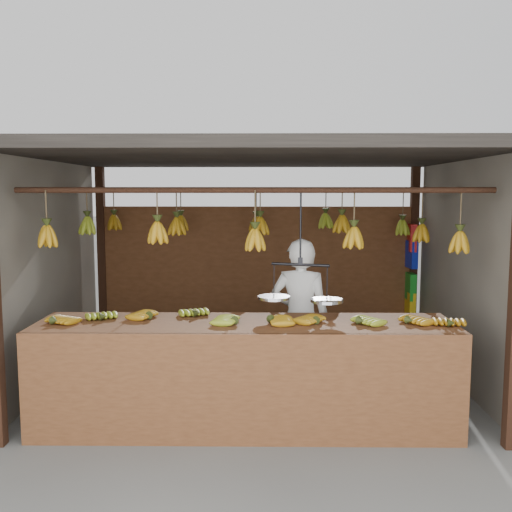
{
  "coord_description": "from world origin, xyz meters",
  "views": [
    {
      "loc": [
        0.07,
        -5.77,
        1.99
      ],
      "look_at": [
        0.0,
        0.3,
        1.3
      ],
      "focal_mm": 40.0,
      "sensor_mm": 36.0,
      "label": 1
    }
  ],
  "objects": [
    {
      "name": "stall",
      "position": [
        0.0,
        0.33,
        1.97
      ],
      "size": [
        4.3,
        3.3,
        2.4
      ],
      "color": "black",
      "rests_on": "ground"
    },
    {
      "name": "balance_scale",
      "position": [
        0.39,
        -1.0,
        1.13
      ],
      "size": [
        0.71,
        0.4,
        0.94
      ],
      "color": "black",
      "rests_on": "ground"
    },
    {
      "name": "hanging_bananas",
      "position": [
        0.0,
        0.0,
        1.61
      ],
      "size": [
        3.63,
        2.24,
        0.38
      ],
      "color": "#AC7712",
      "rests_on": "ground"
    },
    {
      "name": "bag_bundles",
      "position": [
        1.94,
        1.35,
        0.99
      ],
      "size": [
        0.08,
        0.26,
        1.2
      ],
      "color": "red",
      "rests_on": "ground"
    },
    {
      "name": "counter",
      "position": [
        -0.07,
        -1.23,
        0.71
      ],
      "size": [
        3.51,
        0.8,
        0.96
      ],
      "color": "brown",
      "rests_on": "ground"
    },
    {
      "name": "vendor",
      "position": [
        0.43,
        -0.41,
        0.77
      ],
      "size": [
        0.63,
        0.48,
        1.55
      ],
      "primitive_type": "imported",
      "rotation": [
        0.0,
        0.0,
        2.92
      ],
      "color": "white",
      "rests_on": "ground"
    },
    {
      "name": "ground",
      "position": [
        0.0,
        0.0,
        0.0
      ],
      "size": [
        80.0,
        80.0,
        0.0
      ],
      "primitive_type": "plane",
      "color": "#5B5B57"
    }
  ]
}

